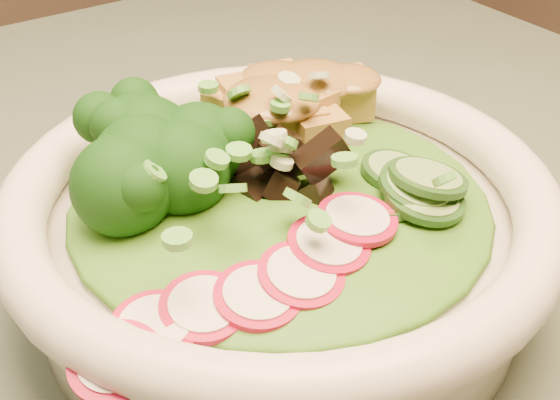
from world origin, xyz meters
TOP-DOWN VIEW (x-y plane):
  - salad_bowl at (0.14, -0.11)m, footprint 0.30×0.30m
  - lettuce_bed at (0.14, -0.11)m, footprint 0.23×0.23m
  - broccoli_florets at (0.09, -0.07)m, footprint 0.11×0.10m
  - radish_slices at (0.10, -0.17)m, footprint 0.13×0.08m
  - cucumber_slices at (0.20, -0.16)m, footprint 0.10×0.10m
  - mushroom_heap at (0.15, -0.10)m, footprint 0.10×0.10m
  - tofu_cubes at (0.19, -0.06)m, footprint 0.12×0.09m
  - peanut_sauce at (0.19, -0.06)m, footprint 0.08×0.06m
  - scallion_garnish at (0.14, -0.11)m, footprint 0.22×0.22m

SIDE VIEW (x-z plane):
  - salad_bowl at x=0.14m, z-range 0.75..0.84m
  - lettuce_bed at x=0.14m, z-range 0.80..0.83m
  - radish_slices at x=0.10m, z-range 0.81..0.83m
  - cucumber_slices at x=0.20m, z-range 0.81..0.85m
  - tofu_cubes at x=0.19m, z-range 0.81..0.85m
  - mushroom_heap at x=0.15m, z-range 0.81..0.86m
  - broccoli_florets at x=0.09m, z-range 0.81..0.86m
  - scallion_garnish at x=0.14m, z-range 0.83..0.86m
  - peanut_sauce at x=0.19m, z-range 0.84..0.85m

